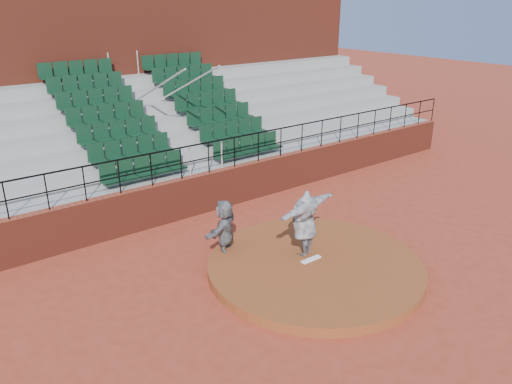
{
  "coord_description": "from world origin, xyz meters",
  "views": [
    {
      "loc": [
        -7.99,
        -8.02,
        6.56
      ],
      "look_at": [
        0.0,
        2.5,
        1.4
      ],
      "focal_mm": 35.0,
      "sensor_mm": 36.0,
      "label": 1
    }
  ],
  "objects": [
    {
      "name": "pitcher",
      "position": [
        0.05,
        0.5,
        1.15
      ],
      "size": [
        2.29,
        1.06,
        1.8
      ],
      "primitive_type": "imported",
      "rotation": [
        0.0,
        0.0,
        3.36
      ],
      "color": "black",
      "rests_on": "pitchers_mound"
    },
    {
      "name": "boundary_wall",
      "position": [
        0.0,
        5.0,
        0.65
      ],
      "size": [
        24.0,
        0.3,
        1.3
      ],
      "primitive_type": "cube",
      "color": "maroon",
      "rests_on": "ground"
    },
    {
      "name": "seating_deck",
      "position": [
        0.0,
        8.65,
        1.43
      ],
      "size": [
        24.0,
        5.97,
        4.63
      ],
      "color": "gray",
      "rests_on": "ground"
    },
    {
      "name": "wall_railing",
      "position": [
        0.0,
        5.0,
        2.03
      ],
      "size": [
        24.04,
        0.05,
        1.03
      ],
      "color": "black",
      "rests_on": "boundary_wall"
    },
    {
      "name": "pitching_rubber",
      "position": [
        0.0,
        0.15,
        0.27
      ],
      "size": [
        0.6,
        0.15,
        0.03
      ],
      "primitive_type": "cube",
      "color": "white",
      "rests_on": "pitchers_mound"
    },
    {
      "name": "fielder",
      "position": [
        -1.43,
        1.99,
        0.83
      ],
      "size": [
        1.57,
        1.24,
        1.67
      ],
      "primitive_type": "imported",
      "rotation": [
        0.0,
        0.0,
        3.7
      ],
      "color": "black",
      "rests_on": "ground"
    },
    {
      "name": "ground",
      "position": [
        0.0,
        0.0,
        0.0
      ],
      "size": [
        90.0,
        90.0,
        0.0
      ],
      "primitive_type": "plane",
      "color": "maroon",
      "rests_on": "ground"
    },
    {
      "name": "press_box_facade",
      "position": [
        0.0,
        12.6,
        3.55
      ],
      "size": [
        24.0,
        3.0,
        7.1
      ],
      "primitive_type": "cube",
      "color": "maroon",
      "rests_on": "ground"
    },
    {
      "name": "pitchers_mound",
      "position": [
        0.0,
        0.0,
        0.12
      ],
      "size": [
        5.5,
        5.5,
        0.25
      ],
      "primitive_type": "cylinder",
      "color": "brown",
      "rests_on": "ground"
    }
  ]
}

